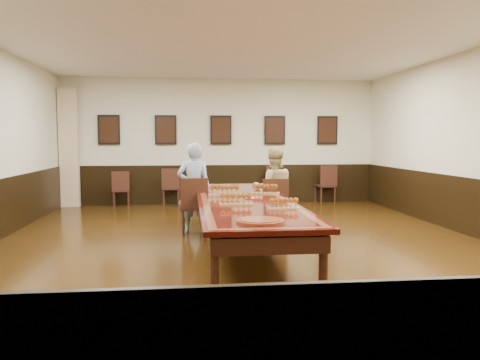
{
  "coord_description": "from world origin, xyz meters",
  "views": [
    {
      "loc": [
        -0.84,
        -7.06,
        1.67
      ],
      "look_at": [
        0.0,
        0.5,
        1.0
      ],
      "focal_mm": 35.0,
      "sensor_mm": 36.0,
      "label": 1
    }
  ],
  "objects": [
    {
      "name": "red_plate_grp",
      "position": [
        0.11,
        -0.02,
        0.76
      ],
      "size": [
        0.2,
        0.2,
        0.03
      ],
      "color": "red",
      "rests_on": "conference_table"
    },
    {
      "name": "floor",
      "position": [
        0.0,
        0.0,
        -0.01
      ],
      "size": [
        8.0,
        10.0,
        0.02
      ],
      "primitive_type": "cube",
      "color": "black",
      "rests_on": "ground"
    },
    {
      "name": "ceiling",
      "position": [
        0.0,
        0.0,
        3.21
      ],
      "size": [
        8.0,
        10.0,
        0.02
      ],
      "primitive_type": "cube",
      "color": "white",
      "rests_on": "floor"
    },
    {
      "name": "person_woman",
      "position": [
        0.7,
        1.26,
        0.76
      ],
      "size": [
        0.79,
        0.63,
        1.52
      ],
      "primitive_type": "imported",
      "rotation": [
        0.0,
        0.0,
        3.09
      ],
      "color": "#C9BC7D",
      "rests_on": "floor"
    },
    {
      "name": "flight_d",
      "position": [
        0.4,
        -1.1,
        0.82
      ],
      "size": [
        0.42,
        0.14,
        0.15
      ],
      "color": "olive",
      "rests_on": "conference_table"
    },
    {
      "name": "spare_chair_a",
      "position": [
        -2.49,
        4.64,
        0.44
      ],
      "size": [
        0.44,
        0.48,
        0.89
      ],
      "primitive_type": null,
      "rotation": [
        0.0,
        0.0,
        3.21
      ],
      "color": "black",
      "rests_on": "floor"
    },
    {
      "name": "spare_chair_b",
      "position": [
        -1.27,
        4.74,
        0.47
      ],
      "size": [
        0.45,
        0.49,
        0.94
      ],
      "primitive_type": null,
      "rotation": [
        0.0,
        0.0,
        3.11
      ],
      "color": "black",
      "rests_on": "floor"
    },
    {
      "name": "curtain",
      "position": [
        -3.75,
        4.82,
        1.45
      ],
      "size": [
        0.45,
        0.18,
        2.9
      ],
      "primitive_type": "cube",
      "color": "beige",
      "rests_on": "floor"
    },
    {
      "name": "spare_chair_c",
      "position": [
        1.34,
        4.84,
        0.49
      ],
      "size": [
        0.5,
        0.53,
        0.99
      ],
      "primitive_type": null,
      "rotation": [
        0.0,
        0.0,
        3.21
      ],
      "color": "black",
      "rests_on": "floor"
    },
    {
      "name": "carved_platter",
      "position": [
        -0.06,
        -2.06,
        0.77
      ],
      "size": [
        0.66,
        0.66,
        0.04
      ],
      "color": "#572011",
      "rests_on": "conference_table"
    },
    {
      "name": "wall_front",
      "position": [
        0.0,
        -5.01,
        1.6
      ],
      "size": [
        8.0,
        0.02,
        3.2
      ],
      "primitive_type": "cube",
      "color": "beige",
      "rests_on": "floor"
    },
    {
      "name": "pink_phone",
      "position": [
        0.6,
        0.03,
        0.76
      ],
      "size": [
        0.13,
        0.16,
        0.01
      ],
      "primitive_type": "cube",
      "rotation": [
        0.0,
        0.0,
        0.42
      ],
      "color": "#D54761",
      "rests_on": "conference_table"
    },
    {
      "name": "conference_table",
      "position": [
        0.0,
        0.0,
        0.61
      ],
      "size": [
        1.4,
        5.0,
        0.76
      ],
      "color": "black",
      "rests_on": "floor"
    },
    {
      "name": "spare_chair_d",
      "position": [
        2.72,
        4.78,
        0.49
      ],
      "size": [
        0.52,
        0.55,
        0.99
      ],
      "primitive_type": null,
      "rotation": [
        0.0,
        0.0,
        3.26
      ],
      "color": "black",
      "rests_on": "floor"
    },
    {
      "name": "chair_woman",
      "position": [
        0.69,
        1.15,
        0.49
      ],
      "size": [
        0.48,
        0.52,
        0.97
      ],
      "primitive_type": null,
      "rotation": [
        0.0,
        0.0,
        3.09
      ],
      "color": "black",
      "rests_on": "floor"
    },
    {
      "name": "person_man",
      "position": [
        -0.74,
        1.21,
        0.8
      ],
      "size": [
        0.59,
        0.39,
        1.6
      ],
      "primitive_type": "imported",
      "rotation": [
        0.0,
        0.0,
        3.14
      ],
      "color": "#4C7EBF",
      "rests_on": "floor"
    },
    {
      "name": "flight_b",
      "position": [
        0.44,
        0.62,
        0.83
      ],
      "size": [
        0.48,
        0.25,
        0.17
      ],
      "color": "olive",
      "rests_on": "conference_table"
    },
    {
      "name": "chair_man",
      "position": [
        -0.74,
        1.1,
        0.5
      ],
      "size": [
        0.47,
        0.52,
        1.0
      ],
      "primitive_type": null,
      "rotation": [
        0.0,
        0.0,
        3.14
      ],
      "color": "black",
      "rests_on": "floor"
    },
    {
      "name": "flight_a",
      "position": [
        -0.26,
        0.43,
        0.84
      ],
      "size": [
        0.51,
        0.2,
        0.19
      ],
      "color": "olive",
      "rests_on": "conference_table"
    },
    {
      "name": "posters",
      "position": [
        0.0,
        4.94,
        1.9
      ],
      "size": [
        6.14,
        0.04,
        0.74
      ],
      "color": "black",
      "rests_on": "wall_back"
    },
    {
      "name": "wainscoting",
      "position": [
        0.0,
        0.0,
        0.5
      ],
      "size": [
        8.0,
        10.0,
        1.0
      ],
      "color": "black",
      "rests_on": "floor"
    },
    {
      "name": "wall_back",
      "position": [
        0.0,
        5.01,
        1.6
      ],
      "size": [
        8.0,
        0.02,
        3.2
      ],
      "primitive_type": "cube",
      "color": "beige",
      "rests_on": "floor"
    },
    {
      "name": "flight_c",
      "position": [
        -0.18,
        -0.65,
        0.83
      ],
      "size": [
        0.47,
        0.16,
        0.17
      ],
      "color": "olive",
      "rests_on": "conference_table"
    }
  ]
}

